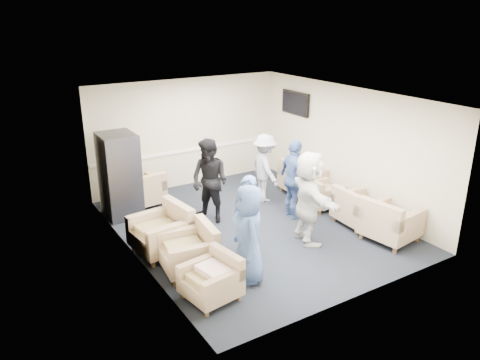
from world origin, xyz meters
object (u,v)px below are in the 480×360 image
armchair_left_near (213,280)px  armchair_right_midnear (357,209)px  person_front_left (248,234)px  vending_machine (120,175)px  person_back_left (210,181)px  person_front_right (309,198)px  armchair_right_midfar (321,195)px  person_back_right (265,168)px  armchair_left_mid (191,252)px  armchair_left_far (164,233)px  person_mid_left (248,217)px  armchair_right_far (300,180)px  armchair_right_near (389,223)px  person_mid_right (294,179)px  armchair_corner (143,192)px

armchair_left_near → armchair_right_midnear: armchair_right_midnear is taller
person_front_left → vending_machine: bearing=-148.9°
person_back_left → armchair_left_near: bearing=-52.1°
vending_machine → person_front_right: size_ratio=1.01×
armchair_right_midfar → person_back_right: size_ratio=0.50×
armchair_left_mid → person_front_right: 2.46m
armchair_left_mid → armchair_left_near: bearing=2.1°
armchair_left_mid → armchair_right_midfar: 3.82m
armchair_left_far → person_mid_left: bearing=46.0°
armchair_right_midnear → armchair_right_far: (0.11, 2.01, 0.01)m
person_back_left → person_front_right: person_front_right is taller
armchair_right_near → person_mid_right: size_ratio=0.60×
armchair_corner → person_mid_right: (2.54, -2.26, 0.52)m
armchair_right_midfar → person_back_right: person_back_right is taller
armchair_corner → person_back_right: person_back_right is taller
vending_machine → person_back_right: (3.12, -0.94, -0.12)m
armchair_right_near → person_back_left: (-2.48, 2.63, 0.52)m
vending_machine → person_back_left: 1.96m
armchair_right_midnear → armchair_right_midfar: bearing=5.9°
armchair_left_mid → person_mid_right: (2.86, 0.87, 0.51)m
armchair_corner → person_front_left: size_ratio=0.57×
armchair_left_mid → armchair_right_near: 3.86m
armchair_right_midfar → person_mid_right: person_mid_right is taller
vending_machine → armchair_right_midnear: bearing=-37.3°
armchair_left_mid → person_mid_left: person_mid_left is taller
person_back_left → person_mid_right: (1.62, -0.76, -0.03)m
person_front_left → armchair_left_far: bearing=-136.8°
armchair_left_near → armchair_right_far: size_ratio=0.90×
armchair_right_far → person_back_right: bearing=89.5°
person_mid_left → armchair_corner: bearing=174.0°
person_front_left → person_mid_left: size_ratio=1.09×
armchair_right_midfar → armchair_corner: size_ratio=0.84×
person_back_left → person_mid_left: bearing=-29.4°
armchair_right_far → armchair_corner: bearing=75.8°
armchair_right_far → person_back_left: size_ratio=0.54×
person_front_right → armchair_left_mid: bearing=101.7°
armchair_right_midfar → person_back_left: size_ratio=0.45×
armchair_right_midnear → person_back_right: bearing=26.2°
person_mid_right → person_front_right: person_front_right is taller
person_back_left → person_mid_right: person_back_left is taller
armchair_right_midnear → armchair_corner: (-3.43, 3.26, 0.00)m
armchair_right_far → person_mid_right: size_ratio=0.56×
armchair_left_mid → armchair_left_far: (-0.13, 0.88, 0.03)m
armchair_right_midnear → armchair_corner: armchair_corner is taller
person_front_left → armchair_right_near: bearing=102.2°
armchair_left_mid → armchair_right_near: armchair_right_near is taller
person_back_right → person_mid_right: (-0.02, -1.11, 0.06)m
armchair_corner → vending_machine: (-0.56, -0.22, 0.57)m
armchair_corner → person_mid_right: bearing=132.3°
person_mid_left → person_back_right: bearing=119.1°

